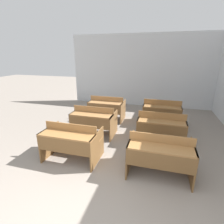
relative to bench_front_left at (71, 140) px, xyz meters
name	(u,v)px	position (x,y,z in m)	size (l,w,h in m)	color
wall_back	(140,71)	(0.83, 4.75, 1.06)	(6.15, 0.06, 3.04)	silver
bench_front_left	(71,140)	(0.00, 0.00, 0.00)	(1.17, 0.78, 0.84)	brown
bench_front_right	(160,153)	(1.84, -0.02, 0.00)	(1.17, 0.78, 0.84)	brown
bench_second_left	(94,120)	(0.01, 1.29, 0.00)	(1.17, 0.78, 0.84)	brown
bench_second_right	(161,127)	(1.84, 1.27, 0.00)	(1.17, 0.78, 0.84)	brown
bench_third_left	(107,107)	(0.00, 2.54, 0.00)	(1.17, 0.78, 0.84)	brown
bench_third_right	(162,111)	(1.84, 2.58, 0.00)	(1.17, 0.78, 0.84)	brown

